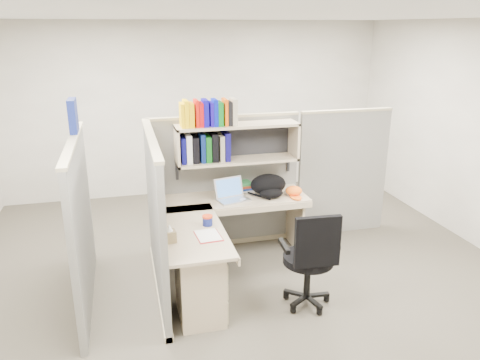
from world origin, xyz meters
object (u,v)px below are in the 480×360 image
object	(u,v)px
snack_canister	(207,220)
backpack	(270,186)
laptop	(233,190)
task_chair	(309,274)
desk	(211,259)

from	to	relation	value
snack_canister	backpack	bearing A→B (deg)	37.55
laptop	task_chair	distance (m)	1.33
backpack	task_chair	world-z (taller)	task_chair
laptop	snack_canister	xyz separation A→B (m)	(-0.41, -0.61, -0.07)
desk	laptop	world-z (taller)	laptop
desk	laptop	bearing A→B (deg)	61.87
laptop	backpack	bearing A→B (deg)	-8.22
laptop	task_chair	size ratio (longest dim) A/B	0.34
desk	backpack	distance (m)	1.25
laptop	task_chair	bearing A→B (deg)	-81.84
backpack	snack_canister	world-z (taller)	backpack
desk	snack_canister	size ratio (longest dim) A/B	16.84
backpack	laptop	bearing A→B (deg)	169.31
desk	snack_canister	world-z (taller)	snack_canister
backpack	snack_canister	distance (m)	1.08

